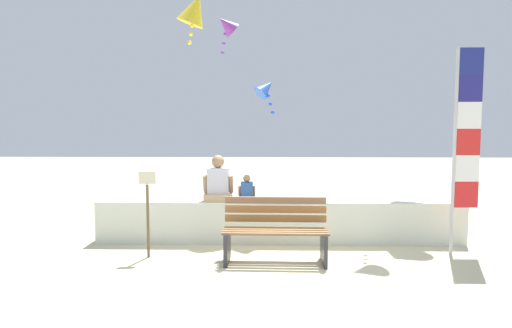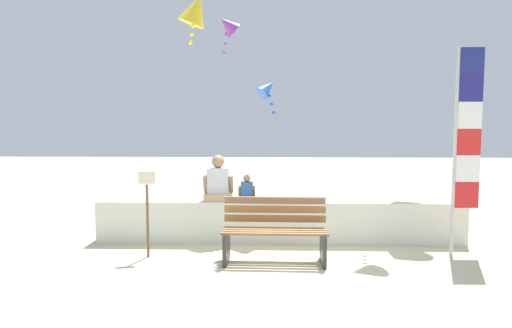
{
  "view_description": "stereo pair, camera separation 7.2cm",
  "coord_description": "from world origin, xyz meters",
  "px_view_note": "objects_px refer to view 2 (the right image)",
  "views": [
    {
      "loc": [
        -0.22,
        -6.27,
        1.93
      ],
      "look_at": [
        -0.38,
        1.02,
        1.28
      ],
      "focal_mm": 31.67,
      "sensor_mm": 36.0,
      "label": 1
    },
    {
      "loc": [
        -0.14,
        -6.27,
        1.93
      ],
      "look_at": [
        -0.38,
        1.02,
        1.28
      ],
      "focal_mm": 31.67,
      "sensor_mm": 36.0,
      "label": 2
    }
  ],
  "objects_px": {
    "flag_banner": "(464,138)",
    "kite_blue": "(267,88)",
    "person_adult": "(218,183)",
    "sign_post": "(147,206)",
    "kite_yellow": "(196,10)",
    "person_child": "(247,191)",
    "kite_purple": "(228,25)",
    "park_bench": "(275,233)"
  },
  "relations": [
    {
      "from": "flag_banner",
      "to": "kite_blue",
      "type": "xyz_separation_m",
      "value": [
        -2.89,
        3.24,
        0.97
      ]
    },
    {
      "from": "person_adult",
      "to": "sign_post",
      "type": "relative_size",
      "value": 0.6
    },
    {
      "from": "person_adult",
      "to": "kite_blue",
      "type": "distance_m",
      "value": 3.26
    },
    {
      "from": "flag_banner",
      "to": "kite_yellow",
      "type": "xyz_separation_m",
      "value": [
        -4.33,
        2.56,
        2.48
      ]
    },
    {
      "from": "person_adult",
      "to": "person_child",
      "type": "xyz_separation_m",
      "value": [
        0.47,
        0.0,
        -0.12
      ]
    },
    {
      "from": "person_child",
      "to": "kite_purple",
      "type": "bearing_deg",
      "value": 102.09
    },
    {
      "from": "park_bench",
      "to": "flag_banner",
      "type": "distance_m",
      "value": 3.09
    },
    {
      "from": "kite_yellow",
      "to": "kite_blue",
      "type": "distance_m",
      "value": 2.19
    },
    {
      "from": "kite_purple",
      "to": "kite_blue",
      "type": "height_order",
      "value": "kite_purple"
    },
    {
      "from": "kite_purple",
      "to": "person_adult",
      "type": "bearing_deg",
      "value": -88.37
    },
    {
      "from": "park_bench",
      "to": "sign_post",
      "type": "bearing_deg",
      "value": 175.29
    },
    {
      "from": "kite_yellow",
      "to": "kite_blue",
      "type": "xyz_separation_m",
      "value": [
        1.44,
        0.68,
        -1.51
      ]
    },
    {
      "from": "person_adult",
      "to": "kite_yellow",
      "type": "xyz_separation_m",
      "value": [
        -0.66,
        1.96,
        3.24
      ]
    },
    {
      "from": "kite_yellow",
      "to": "person_child",
      "type": "bearing_deg",
      "value": -60.16
    },
    {
      "from": "kite_yellow",
      "to": "kite_purple",
      "type": "height_order",
      "value": "kite_yellow"
    },
    {
      "from": "person_adult",
      "to": "sign_post",
      "type": "distance_m",
      "value": 1.3
    },
    {
      "from": "kite_blue",
      "to": "person_child",
      "type": "bearing_deg",
      "value": -96.71
    },
    {
      "from": "park_bench",
      "to": "person_adult",
      "type": "xyz_separation_m",
      "value": [
        -0.91,
        1.04,
        0.57
      ]
    },
    {
      "from": "kite_yellow",
      "to": "kite_blue",
      "type": "height_order",
      "value": "kite_yellow"
    },
    {
      "from": "person_adult",
      "to": "kite_purple",
      "type": "bearing_deg",
      "value": 91.63
    },
    {
      "from": "person_child",
      "to": "sign_post",
      "type": "bearing_deg",
      "value": -147.54
    },
    {
      "from": "park_bench",
      "to": "kite_yellow",
      "type": "height_order",
      "value": "kite_yellow"
    },
    {
      "from": "person_child",
      "to": "kite_blue",
      "type": "height_order",
      "value": "kite_blue"
    },
    {
      "from": "park_bench",
      "to": "flag_banner",
      "type": "bearing_deg",
      "value": 9.07
    },
    {
      "from": "person_adult",
      "to": "kite_yellow",
      "type": "bearing_deg",
      "value": 108.55
    },
    {
      "from": "flag_banner",
      "to": "kite_yellow",
      "type": "relative_size",
      "value": 2.67
    },
    {
      "from": "park_bench",
      "to": "person_child",
      "type": "distance_m",
      "value": 1.21
    },
    {
      "from": "person_child",
      "to": "kite_yellow",
      "type": "bearing_deg",
      "value": 119.84
    },
    {
      "from": "park_bench",
      "to": "person_child",
      "type": "relative_size",
      "value": 3.43
    },
    {
      "from": "person_adult",
      "to": "flag_banner",
      "type": "relative_size",
      "value": 0.25
    },
    {
      "from": "person_child",
      "to": "kite_purple",
      "type": "relative_size",
      "value": 0.51
    },
    {
      "from": "person_child",
      "to": "sign_post",
      "type": "xyz_separation_m",
      "value": [
        -1.39,
        -0.89,
        -0.11
      ]
    },
    {
      "from": "kite_blue",
      "to": "park_bench",
      "type": "bearing_deg",
      "value": -87.92
    },
    {
      "from": "kite_yellow",
      "to": "kite_blue",
      "type": "relative_size",
      "value": 1.34
    },
    {
      "from": "kite_purple",
      "to": "sign_post",
      "type": "bearing_deg",
      "value": -104.09
    },
    {
      "from": "person_adult",
      "to": "person_child",
      "type": "distance_m",
      "value": 0.48
    },
    {
      "from": "person_child",
      "to": "kite_yellow",
      "type": "height_order",
      "value": "kite_yellow"
    },
    {
      "from": "person_child",
      "to": "kite_blue",
      "type": "bearing_deg",
      "value": 83.29
    },
    {
      "from": "kite_blue",
      "to": "sign_post",
      "type": "distance_m",
      "value": 4.39
    },
    {
      "from": "person_child",
      "to": "kite_blue",
      "type": "xyz_separation_m",
      "value": [
        0.31,
        2.65,
        1.86
      ]
    },
    {
      "from": "kite_blue",
      "to": "sign_post",
      "type": "xyz_separation_m",
      "value": [
        -1.71,
        -3.53,
        -1.96
      ]
    },
    {
      "from": "person_child",
      "to": "person_adult",
      "type": "bearing_deg",
      "value": -179.95
    }
  ]
}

